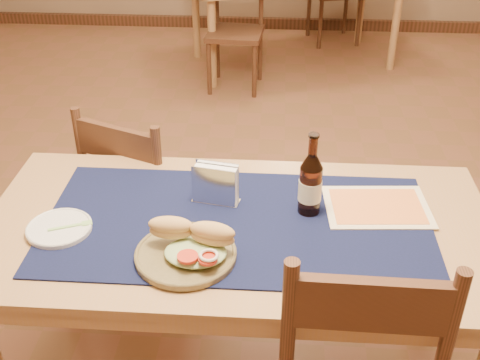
# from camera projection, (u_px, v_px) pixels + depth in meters

# --- Properties ---
(main_table) EXTENTS (1.60, 0.80, 0.75)m
(main_table) POSITION_uv_depth(u_px,v_px,m) (238.00, 245.00, 1.92)
(main_table) COLOR #9F754B
(main_table) RESTS_ON ground
(placemat) EXTENTS (1.20, 0.60, 0.01)m
(placemat) POSITION_uv_depth(u_px,v_px,m) (238.00, 223.00, 1.87)
(placemat) COLOR #0F123A
(placemat) RESTS_ON main_table
(baseboard) EXTENTS (6.00, 7.00, 0.10)m
(baseboard) POSITION_uv_depth(u_px,v_px,m) (250.00, 243.00, 2.92)
(baseboard) COLOR #4F2B1C
(baseboard) RESTS_ON ground
(chair_main_far) EXTENTS (0.54, 0.54, 0.90)m
(chair_main_far) POSITION_uv_depth(u_px,v_px,m) (146.00, 196.00, 2.52)
(chair_main_far) COLOR #4F2B1C
(chair_main_far) RESTS_ON ground
(chair_back_near) EXTENTS (0.43, 0.43, 0.85)m
(chair_back_near) POSITION_uv_depth(u_px,v_px,m) (236.00, 29.00, 4.46)
(chair_back_near) COLOR #4F2B1C
(chair_back_near) RESTS_ON ground
(sandwich_plate) EXTENTS (0.29, 0.29, 0.11)m
(sandwich_plate) POSITION_uv_depth(u_px,v_px,m) (189.00, 248.00, 1.71)
(sandwich_plate) COLOR brown
(sandwich_plate) RESTS_ON placemat
(side_plate) EXTENTS (0.20, 0.20, 0.02)m
(side_plate) POSITION_uv_depth(u_px,v_px,m) (59.00, 228.00, 1.83)
(side_plate) COLOR silver
(side_plate) RESTS_ON placemat
(fork) EXTENTS (0.13, 0.07, 0.00)m
(fork) POSITION_uv_depth(u_px,v_px,m) (74.00, 225.00, 1.83)
(fork) COLOR #93CE71
(fork) RESTS_ON side_plate
(beer_bottle) EXTENTS (0.07, 0.07, 0.28)m
(beer_bottle) POSITION_uv_depth(u_px,v_px,m) (310.00, 184.00, 1.87)
(beer_bottle) COLOR #3E1A0B
(beer_bottle) RESTS_ON placemat
(napkin_holder) EXTENTS (0.16, 0.08, 0.14)m
(napkin_holder) POSITION_uv_depth(u_px,v_px,m) (216.00, 185.00, 1.94)
(napkin_holder) COLOR silver
(napkin_holder) RESTS_ON placemat
(menu_card) EXTENTS (0.35, 0.27, 0.01)m
(menu_card) POSITION_uv_depth(u_px,v_px,m) (377.00, 207.00, 1.94)
(menu_card) COLOR beige
(menu_card) RESTS_ON placemat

